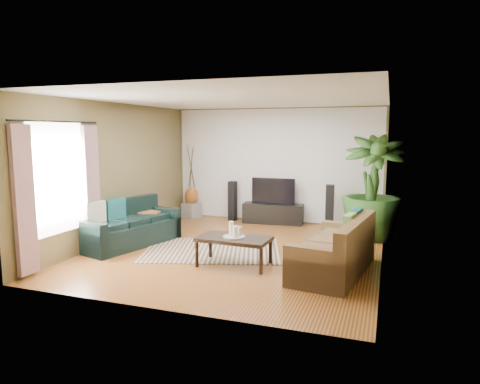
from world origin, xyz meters
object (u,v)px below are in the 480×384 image
at_px(tv_stand, 273,214).
at_px(speaker_right, 330,207).
at_px(speaker_left, 233,201).
at_px(pedestal, 192,210).
at_px(vase, 191,196).
at_px(side_table, 150,223).
at_px(coffee_table, 234,251).
at_px(television, 273,191).
at_px(sofa_right, 333,245).
at_px(potted_plant, 372,187).
at_px(sofa_left, 129,223).

bearing_deg(tv_stand, speaker_right, -13.98).
xyz_separation_m(speaker_left, pedestal, (-1.10, 0.00, -0.30)).
distance_m(speaker_right, vase, 3.46).
bearing_deg(speaker_left, side_table, -113.27).
height_order(coffee_table, speaker_right, speaker_right).
bearing_deg(vase, television, 0.00).
distance_m(speaker_left, pedestal, 1.14).
relative_size(sofa_right, vase, 4.12).
xyz_separation_m(sofa_right, speaker_left, (-2.80, 3.14, 0.05)).
bearing_deg(television, sofa_right, -60.43).
xyz_separation_m(vase, side_table, (0.05, -2.06, -0.26)).
height_order(sofa_right, coffee_table, sofa_right).
bearing_deg(side_table, speaker_right, 28.23).
bearing_deg(potted_plant, sofa_right, -100.66).
distance_m(sofa_right, coffee_table, 1.57).
bearing_deg(television, pedestal, 180.00).
height_order(speaker_left, speaker_right, speaker_right).
xyz_separation_m(sofa_right, potted_plant, (0.45, 2.38, 0.62)).
bearing_deg(vase, tv_stand, 0.00).
bearing_deg(coffee_table, pedestal, 128.50).
bearing_deg(sofa_right, speaker_right, -162.62).
bearing_deg(sofa_left, side_table, 15.81).
xyz_separation_m(sofa_left, potted_plant, (4.30, 2.02, 0.62)).
height_order(coffee_table, speaker_left, speaker_left).
height_order(coffee_table, pedestal, coffee_table).
xyz_separation_m(speaker_right, potted_plant, (0.89, -0.54, 0.55)).
distance_m(speaker_right, side_table, 3.88).
xyz_separation_m(coffee_table, pedestal, (-2.35, 3.32, -0.05)).
bearing_deg(coffee_table, television, 97.30).
height_order(tv_stand, speaker_left, speaker_left).
bearing_deg(pedestal, television, 0.00).
distance_m(tv_stand, vase, 2.14).
xyz_separation_m(sofa_left, sofa_right, (3.85, -0.36, 0.00)).
height_order(speaker_right, side_table, speaker_right).
bearing_deg(television, side_table, -135.16).
relative_size(speaker_left, vase, 2.04).
bearing_deg(side_table, speaker_left, 62.87).
distance_m(sofa_right, speaker_right, 2.95).
relative_size(sofa_left, television, 1.90).
xyz_separation_m(coffee_table, tv_stand, (-0.24, 3.32, -0.00)).
bearing_deg(coffee_table, speaker_left, 113.86).
xyz_separation_m(speaker_right, pedestal, (-3.46, 0.23, -0.32)).
xyz_separation_m(potted_plant, vase, (-4.35, 0.77, -0.51)).
bearing_deg(vase, potted_plant, -10.02).
bearing_deg(sofa_right, potted_plant, 178.08).
distance_m(speaker_left, side_table, 2.32).
distance_m(coffee_table, pedestal, 4.07).
xyz_separation_m(coffee_table, television, (-0.24, 3.32, 0.54)).
xyz_separation_m(tv_stand, potted_plant, (2.23, -0.77, 0.81)).
distance_m(pedestal, side_table, 2.06).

